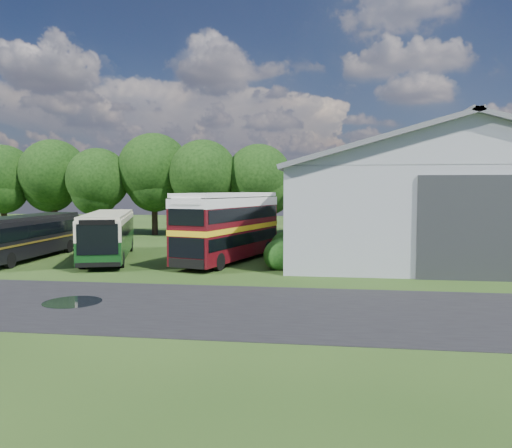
# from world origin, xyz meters

# --- Properties ---
(ground) EXTENTS (120.00, 120.00, 0.00)m
(ground) POSITION_xyz_m (0.00, 0.00, 0.00)
(ground) COLOR #193210
(ground) RESTS_ON ground
(asphalt_road) EXTENTS (60.00, 8.00, 0.02)m
(asphalt_road) POSITION_xyz_m (3.00, -3.00, 0.00)
(asphalt_road) COLOR black
(asphalt_road) RESTS_ON ground
(puddle) EXTENTS (2.20, 2.20, 0.01)m
(puddle) POSITION_xyz_m (-1.50, -3.00, 0.00)
(puddle) COLOR black
(puddle) RESTS_ON ground
(storage_shed) EXTENTS (18.80, 24.80, 8.15)m
(storage_shed) POSITION_xyz_m (15.00, 15.98, 4.17)
(storage_shed) COLOR gray
(storage_shed) RESTS_ON ground
(tree_far_left) EXTENTS (6.12, 6.12, 8.64)m
(tree_far_left) POSITION_xyz_m (-23.00, 24.00, 5.56)
(tree_far_left) COLOR black
(tree_far_left) RESTS_ON ground
(tree_left_a) EXTENTS (6.46, 6.46, 9.12)m
(tree_left_a) POSITION_xyz_m (-18.00, 24.50, 5.87)
(tree_left_a) COLOR black
(tree_left_a) RESTS_ON ground
(tree_left_b) EXTENTS (5.78, 5.78, 8.16)m
(tree_left_b) POSITION_xyz_m (-13.00, 23.50, 5.25)
(tree_left_b) COLOR black
(tree_left_b) RESTS_ON ground
(tree_mid) EXTENTS (6.80, 6.80, 9.60)m
(tree_mid) POSITION_xyz_m (-8.00, 24.80, 6.18)
(tree_mid) COLOR black
(tree_mid) RESTS_ON ground
(tree_right_a) EXTENTS (6.26, 6.26, 8.83)m
(tree_right_a) POSITION_xyz_m (-3.00, 23.80, 5.69)
(tree_right_a) COLOR black
(tree_right_a) RESTS_ON ground
(tree_right_b) EXTENTS (5.98, 5.98, 8.45)m
(tree_right_b) POSITION_xyz_m (2.00, 24.60, 5.44)
(tree_right_b) COLOR black
(tree_right_b) RESTS_ON ground
(shrub_front) EXTENTS (1.70, 1.70, 1.70)m
(shrub_front) POSITION_xyz_m (5.60, 6.00, 0.00)
(shrub_front) COLOR #194714
(shrub_front) RESTS_ON ground
(shrub_mid) EXTENTS (1.60, 1.60, 1.60)m
(shrub_mid) POSITION_xyz_m (5.60, 8.00, 0.00)
(shrub_mid) COLOR #194714
(shrub_mid) RESTS_ON ground
(shrub_back) EXTENTS (1.80, 1.80, 1.80)m
(shrub_back) POSITION_xyz_m (5.60, 10.00, 0.00)
(shrub_back) COLOR #194714
(shrub_back) RESTS_ON ground
(bus_green_single) EXTENTS (5.59, 10.68, 2.88)m
(bus_green_single) POSITION_xyz_m (-5.22, 8.48, 1.53)
(bus_green_single) COLOR black
(bus_green_single) RESTS_ON ground
(bus_maroon_double) EXTENTS (5.00, 9.88, 4.12)m
(bus_maroon_double) POSITION_xyz_m (2.34, 8.52, 2.06)
(bus_maroon_double) COLOR black
(bus_maroon_double) RESTS_ON ground
(bus_dark_single) EXTENTS (2.72, 9.91, 2.71)m
(bus_dark_single) POSITION_xyz_m (-10.19, 7.69, 1.44)
(bus_dark_single) COLOR black
(bus_dark_single) RESTS_ON ground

